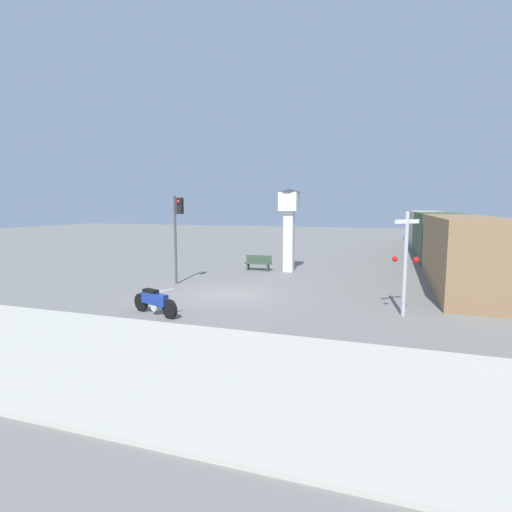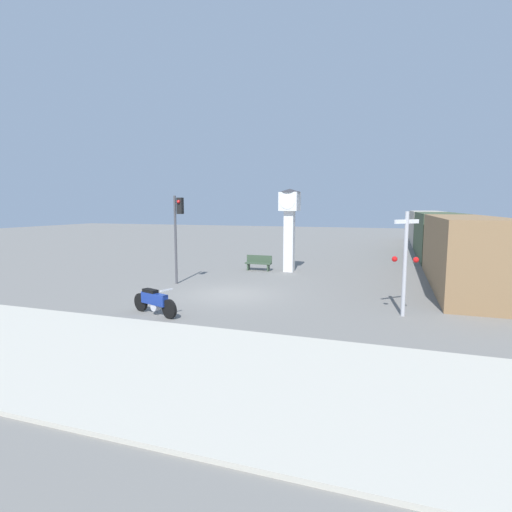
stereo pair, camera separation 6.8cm
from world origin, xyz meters
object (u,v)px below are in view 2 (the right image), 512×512
Objects in this scene: motorcycle at (154,301)px; traffic_light at (178,224)px; clock_tower at (289,217)px; freight_train at (437,235)px; bench at (259,262)px; railroad_crossing_signal at (405,260)px.

motorcycle is 6.32m from traffic_light.
clock_tower reaches higher than freight_train.
motorcycle is 10.73m from bench.
freight_train is (9.06, 10.56, -1.56)m from clock_tower.
motorcycle reaches higher than bench.
clock_tower is 10.39m from railroad_crossing_signal.
motorcycle is 0.45× the size of clock_tower.
traffic_light is 6.39m from bench.
clock_tower is 0.14× the size of freight_train.
bench is (-8.09, 8.03, -1.54)m from railroad_crossing_signal.
freight_train is 15.37m from bench.
clock_tower reaches higher than bench.
railroad_crossing_signal is at bearing -44.77° from bench.
freight_train reaches higher than bench.
freight_train is at bearing 50.26° from traffic_light.
freight_train is at bearing 81.82° from motorcycle.
traffic_light reaches higher than freight_train.
motorcycle is 1.38× the size of bench.
motorcycle is 0.06× the size of freight_train.
bench is (-10.91, -10.75, -1.21)m from freight_train.
traffic_light is at bearing 130.64° from motorcycle.
freight_train is 20.95m from traffic_light.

